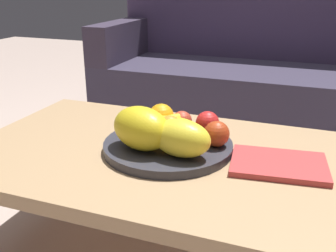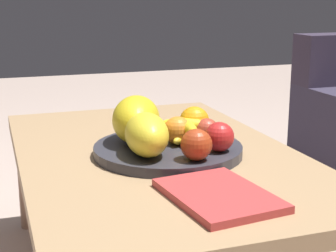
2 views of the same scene
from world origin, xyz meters
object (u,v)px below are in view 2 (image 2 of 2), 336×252
apple_left (219,137)px  melon_large_front (136,119)px  apple_front (196,145)px  banana_bunch (188,131)px  coffee_table (157,166)px  apple_right (207,131)px  orange_left (178,130)px  melon_smaller_beside (147,134)px  fruit_bowl (168,150)px  magazine (219,195)px  orange_front (194,122)px

apple_left → melon_large_front: bearing=-130.0°
apple_front → banana_bunch: apple_front is taller
coffee_table → apple_front: bearing=12.9°
coffee_table → melon_large_front: melon_large_front is taller
apple_right → orange_left: bearing=-99.0°
melon_large_front → apple_right: size_ratio=2.88×
melon_smaller_beside → apple_front: bearing=53.0°
fruit_bowl → apple_right: bearing=85.4°
coffee_table → magazine: size_ratio=4.41×
apple_left → apple_right: apple_left is taller
orange_front → banana_bunch: 0.06m
magazine → apple_right: bearing=154.7°
apple_front → apple_left: (-0.05, 0.08, -0.00)m
melon_smaller_beside → apple_right: melon_smaller_beside is taller
melon_smaller_beside → banana_bunch: 0.16m
melon_smaller_beside → apple_front: size_ratio=2.25×
melon_smaller_beside → banana_bunch: (-0.08, 0.14, -0.02)m
melon_large_front → banana_bunch: size_ratio=1.04×
coffee_table → orange_front: 0.16m
melon_large_front → orange_front: size_ratio=2.24×
melon_smaller_beside → melon_large_front: bearing=176.7°
apple_right → banana_bunch: apple_right is taller
melon_smaller_beside → orange_left: 0.12m
melon_large_front → magazine: melon_large_front is taller
orange_left → apple_left: (0.09, 0.07, 0.00)m
coffee_table → fruit_bowl: 0.07m
coffee_table → melon_smaller_beside: 0.17m
apple_right → magazine: bearing=-18.5°
melon_large_front → orange_front: bearing=92.2°
apple_left → melon_smaller_beside: bearing=-98.1°
coffee_table → banana_bunch: 0.12m
apple_left → apple_right: bearing=179.3°
melon_large_front → banana_bunch: (0.04, 0.13, -0.03)m
fruit_bowl → orange_left: (-0.00, 0.03, 0.05)m
apple_left → magazine: size_ratio=0.29×
coffee_table → melon_large_front: 0.14m
coffee_table → melon_large_front: size_ratio=6.04×
melon_smaller_beside → magazine: size_ratio=0.67×
melon_large_front → apple_front: (0.19, 0.09, -0.02)m
coffee_table → orange_left: size_ratio=15.45×
melon_large_front → coffee_table: bearing=74.2°
melon_large_front → melon_smaller_beside: 0.12m
orange_left → apple_right: size_ratio=1.12×
melon_large_front → melon_smaller_beside: bearing=-3.3°
banana_bunch → magazine: size_ratio=0.70×
orange_left → apple_right: bearing=81.0°
fruit_bowl → apple_front: size_ratio=5.11×
melon_large_front → orange_front: melon_large_front is taller
fruit_bowl → melon_large_front: (-0.05, -0.07, 0.07)m
apple_left → apple_right: size_ratio=1.14×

